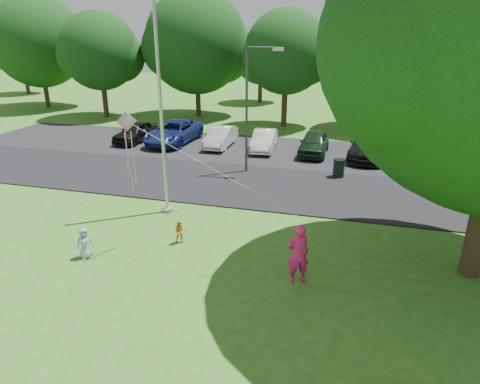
% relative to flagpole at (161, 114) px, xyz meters
% --- Properties ---
extents(ground, '(120.00, 120.00, 0.00)m').
position_rel_flagpole_xyz_m(ground, '(3.50, -5.00, -4.17)').
color(ground, '#306A1C').
rests_on(ground, ground).
extents(park_road, '(60.00, 6.00, 0.06)m').
position_rel_flagpole_xyz_m(park_road, '(3.50, 4.00, -4.14)').
color(park_road, black).
rests_on(park_road, ground).
extents(parking_strip, '(42.00, 7.00, 0.06)m').
position_rel_flagpole_xyz_m(parking_strip, '(3.50, 10.50, -4.14)').
color(parking_strip, black).
rests_on(parking_strip, ground).
extents(flagpole, '(0.50, 0.50, 10.00)m').
position_rel_flagpole_xyz_m(flagpole, '(0.00, 0.00, 0.00)').
color(flagpole, '#B7BABF').
rests_on(flagpole, ground).
extents(street_lamp, '(1.85, 0.26, 6.58)m').
position_rel_flagpole_xyz_m(street_lamp, '(2.17, 6.06, -0.21)').
color(street_lamp, '#3F3F44').
rests_on(street_lamp, ground).
extents(trash_can, '(0.62, 0.62, 0.98)m').
position_rel_flagpole_xyz_m(trash_can, '(6.77, 6.38, -3.67)').
color(trash_can, black).
rests_on(trash_can, ground).
extents(tree_row, '(64.35, 11.94, 10.88)m').
position_rel_flagpole_xyz_m(tree_row, '(5.09, 19.23, 1.55)').
color(tree_row, '#332316').
rests_on(tree_row, ground).
extents(horizon_trees, '(77.46, 7.20, 7.02)m').
position_rel_flagpole_xyz_m(horizon_trees, '(7.56, 28.88, 0.14)').
color(horizon_trees, '#332316').
rests_on(horizon_trees, ground).
extents(parked_cars, '(23.29, 5.48, 1.46)m').
position_rel_flagpole_xyz_m(parked_cars, '(3.84, 10.53, -3.42)').
color(parked_cars, black).
rests_on(parked_cars, ground).
extents(woman, '(0.83, 0.72, 1.92)m').
position_rel_flagpole_xyz_m(woman, '(6.07, -3.93, -3.21)').
color(woman, '#EA1F75').
rests_on(woman, ground).
extents(child_yellow, '(0.53, 0.47, 0.89)m').
position_rel_flagpole_xyz_m(child_yellow, '(1.66, -2.53, -3.72)').
color(child_yellow, orange).
rests_on(child_yellow, ground).
extents(child_blue, '(0.59, 0.63, 1.08)m').
position_rel_flagpole_xyz_m(child_blue, '(-1.04, -4.35, -3.62)').
color(child_blue, '#89B4D2').
rests_on(child_blue, ground).
extents(kite, '(6.04, 0.96, 2.76)m').
position_rel_flagpole_xyz_m(kite, '(0.46, -3.26, -0.10)').
color(kite, pink).
rests_on(kite, ground).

